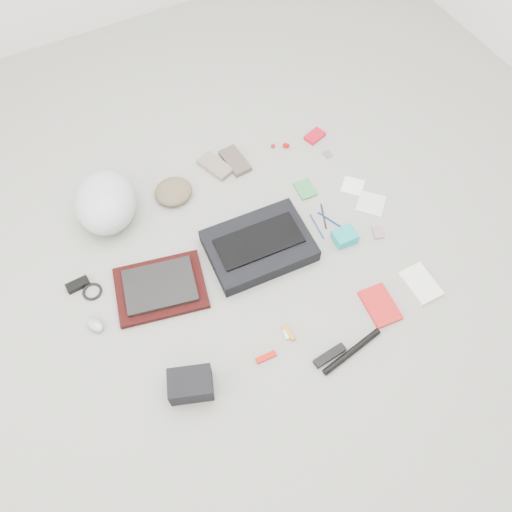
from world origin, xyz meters
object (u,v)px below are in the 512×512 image
laptop (160,286)px  camera_bag (191,385)px  bike_helmet (106,202)px  messenger_bag (259,246)px  book_red (380,305)px  accordion_wallet (345,237)px

laptop → camera_bag: camera_bag is taller
bike_helmet → camera_bag: (0.00, -0.98, -0.05)m
messenger_bag → bike_helmet: (-0.55, 0.52, 0.07)m
laptop → camera_bag: size_ratio=1.80×
messenger_bag → laptop: 0.49m
book_red → laptop: bearing=152.6°
book_red → accordion_wallet: size_ratio=1.76×
laptop → bike_helmet: bike_helmet is taller
accordion_wallet → laptop: bearing=172.8°
bike_helmet → messenger_bag: bearing=-24.8°
messenger_bag → laptop: messenger_bag is taller
messenger_bag → camera_bag: camera_bag is taller
messenger_bag → laptop: bearing=-179.1°
laptop → accordion_wallet: size_ratio=2.93×
book_red → accordion_wallet: (0.05, 0.37, 0.02)m
messenger_bag → bike_helmet: size_ratio=1.31×
camera_bag → book_red: 0.89m
bike_helmet → accordion_wallet: (0.94, -0.66, -0.08)m
accordion_wallet → bike_helmet: bearing=148.3°
accordion_wallet → messenger_bag: bearing=163.6°
laptop → book_red: size_ratio=1.67×
messenger_bag → accordion_wallet: (0.39, -0.14, -0.01)m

